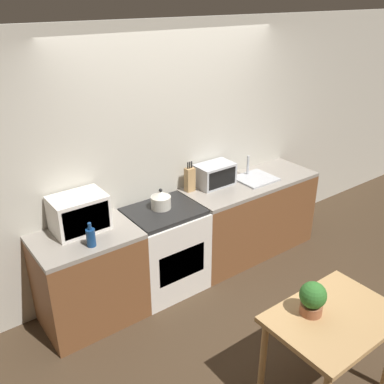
% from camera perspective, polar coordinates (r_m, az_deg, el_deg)
% --- Properties ---
extents(ground_plane, '(16.00, 16.00, 0.00)m').
position_cam_1_polar(ground_plane, '(4.33, 6.37, -15.56)').
color(ground_plane, '#3D2D1E').
extents(wall_back, '(10.00, 0.06, 2.60)m').
position_cam_1_polar(wall_back, '(4.42, -2.62, 5.14)').
color(wall_back, beige).
rests_on(wall_back, ground_plane).
extents(counter_left_run, '(0.90, 0.62, 0.90)m').
position_cam_1_polar(counter_left_run, '(4.07, -13.47, -11.10)').
color(counter_left_run, brown).
rests_on(counter_left_run, ground_plane).
extents(counter_right_run, '(1.60, 0.62, 0.90)m').
position_cam_1_polar(counter_right_run, '(5.00, 7.55, -3.24)').
color(counter_right_run, brown).
rests_on(counter_right_run, ground_plane).
extents(stove_range, '(0.73, 0.62, 0.90)m').
position_cam_1_polar(stove_range, '(4.37, -3.65, -7.63)').
color(stove_range, silver).
rests_on(stove_range, ground_plane).
extents(kettle, '(0.20, 0.20, 0.21)m').
position_cam_1_polar(kettle, '(4.14, -4.17, -1.04)').
color(kettle, beige).
rests_on(kettle, stove_range).
extents(microwave, '(0.47, 0.33, 0.32)m').
position_cam_1_polar(microwave, '(3.86, -14.82, -2.74)').
color(microwave, silver).
rests_on(microwave, counter_left_run).
extents(bottle, '(0.08, 0.08, 0.22)m').
position_cam_1_polar(bottle, '(3.63, -13.34, -5.87)').
color(bottle, navy).
rests_on(bottle, counter_left_run).
extents(knife_block, '(0.10, 0.08, 0.33)m').
position_cam_1_polar(knife_block, '(4.47, -0.30, 1.71)').
color(knife_block, tan).
rests_on(knife_block, counter_right_run).
extents(toaster_oven, '(0.41, 0.26, 0.24)m').
position_cam_1_polar(toaster_oven, '(4.62, 3.05, 2.32)').
color(toaster_oven, '#ADAFB5').
rests_on(toaster_oven, counter_right_run).
extents(sink_basin, '(0.42, 0.38, 0.24)m').
position_cam_1_polar(sink_basin, '(4.85, 8.40, 1.88)').
color(sink_basin, '#ADAFB5').
rests_on(sink_basin, counter_right_run).
extents(dining_table, '(0.93, 0.66, 0.74)m').
position_cam_1_polar(dining_table, '(3.37, 18.28, -16.68)').
color(dining_table, tan).
rests_on(dining_table, ground_plane).
extents(potted_plant, '(0.19, 0.19, 0.25)m').
position_cam_1_polar(potted_plant, '(3.19, 15.78, -13.45)').
color(potted_plant, '#9E5B3D').
rests_on(potted_plant, dining_table).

